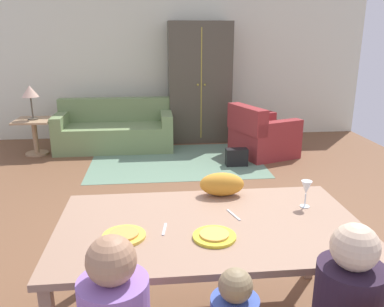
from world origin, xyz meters
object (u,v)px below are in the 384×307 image
(plate_near_man, at_px, (124,236))
(plate_near_child, at_px, (214,236))
(armchair, at_px, (261,136))
(side_table, at_px, (35,132))
(couch, at_px, (115,131))
(cat, at_px, (222,184))
(table_lamp, at_px, (30,93))
(handbag, at_px, (237,157))
(armoire, at_px, (199,83))
(dining_table, at_px, (210,233))
(wine_glass, at_px, (306,189))

(plate_near_man, bearing_deg, plate_near_child, -6.63)
(armchair, xyz_separation_m, side_table, (-3.62, 0.42, 0.06))
(couch, xyz_separation_m, side_table, (-1.25, -0.26, 0.08))
(cat, bearing_deg, table_lamp, 126.62)
(side_table, bearing_deg, armchair, -6.59)
(couch, distance_m, table_lamp, 1.46)
(handbag, bearing_deg, cat, -104.53)
(armoire, distance_m, handbag, 1.86)
(side_table, bearing_deg, dining_table, -62.05)
(plate_near_man, height_order, handbag, plate_near_man)
(plate_near_man, distance_m, handbag, 3.76)
(wine_glass, xyz_separation_m, armchair, (0.72, 3.61, -0.57))
(plate_near_man, height_order, side_table, plate_near_man)
(couch, bearing_deg, wine_glass, -68.89)
(wine_glass, bearing_deg, cat, 154.11)
(plate_near_man, bearing_deg, table_lamp, 111.63)
(handbag, bearing_deg, dining_table, -105.13)
(plate_near_child, bearing_deg, cat, 76.30)
(cat, distance_m, table_lamp, 4.46)
(plate_near_man, xyz_separation_m, cat, (0.67, 0.56, 0.08))
(couch, bearing_deg, side_table, -168.34)
(armchair, bearing_deg, couch, 164.06)
(cat, bearing_deg, handbag, 79.82)
(table_lamp, bearing_deg, cat, -57.72)
(plate_near_man, bearing_deg, wine_glass, 14.12)
(handbag, bearing_deg, side_table, 163.93)
(armoire, bearing_deg, cat, -94.75)
(armoire, relative_size, side_table, 3.62)
(plate_near_man, bearing_deg, side_table, 111.63)
(plate_near_man, xyz_separation_m, table_lamp, (-1.71, 4.33, 0.24))
(table_lamp, bearing_deg, armchair, -6.59)
(dining_table, height_order, side_table, dining_table)
(armchair, relative_size, side_table, 1.89)
(wine_glass, bearing_deg, side_table, 125.84)
(armchair, distance_m, handbag, 0.72)
(plate_near_child, height_order, armchair, armchair)
(cat, height_order, table_lamp, table_lamp)
(plate_near_man, xyz_separation_m, armchair, (1.91, 3.91, -0.45))
(wine_glass, relative_size, armoire, 0.09)
(couch, bearing_deg, plate_near_man, -84.25)
(plate_near_child, height_order, armoire, armoire)
(dining_table, distance_m, couch, 4.59)
(couch, height_order, armoire, armoire)
(cat, bearing_deg, plate_near_man, -135.85)
(plate_near_child, height_order, couch, couch)
(cat, xyz_separation_m, side_table, (-2.38, 3.77, -0.47))
(plate_near_child, height_order, handbag, plate_near_child)
(armoire, bearing_deg, handbag, -76.60)
(plate_near_child, xyz_separation_m, cat, (0.15, 0.62, 0.08))
(dining_table, xyz_separation_m, cat, (0.15, 0.44, 0.15))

